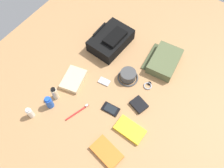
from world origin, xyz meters
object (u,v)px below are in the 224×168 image
(cell_phone, at_px, (111,109))
(paperback_novel, at_px, (107,152))
(toiletry_pouch, at_px, (164,61))
(toothbrush, at_px, (79,111))
(lotion_bottle, at_px, (55,93))
(travel_guidebook, at_px, (130,130))
(media_player, at_px, (104,81))
(wristwatch, at_px, (148,86))
(deodorant_spray, at_px, (49,102))
(wallet, at_px, (139,105))
(backpack, at_px, (111,40))
(toothpaste_tube, at_px, (30,113))
(bucket_hat, at_px, (128,76))
(folded_towel, at_px, (74,79))

(cell_phone, bearing_deg, paperback_novel, -149.81)
(toiletry_pouch, bearing_deg, toothbrush, 157.54)
(lotion_bottle, bearing_deg, toiletry_pouch, -35.08)
(lotion_bottle, height_order, travel_guidebook, lotion_bottle)
(media_player, xyz_separation_m, wristwatch, (0.16, -0.28, 0.00))
(deodorant_spray, xyz_separation_m, wallet, (0.36, -0.51, -0.04))
(lotion_bottle, xyz_separation_m, wallet, (0.28, -0.52, -0.05))
(backpack, relative_size, travel_guidebook, 1.77)
(backpack, relative_size, toothpaste_tube, 3.35)
(toothpaste_tube, bearing_deg, bucket_hat, -30.85)
(toiletry_pouch, height_order, toothbrush, toiletry_pouch)
(lotion_bottle, xyz_separation_m, media_player, (0.30, -0.21, -0.05))
(wristwatch, height_order, folded_towel, folded_towel)
(toiletry_pouch, distance_m, toothbrush, 0.75)
(media_player, bearing_deg, toiletry_pouch, -35.30)
(bucket_hat, xyz_separation_m, travel_guidebook, (-0.33, -0.23, -0.02))
(backpack, xyz_separation_m, paperback_novel, (-0.73, -0.48, -0.05))
(backpack, bearing_deg, folded_towel, 175.62)
(bucket_hat, height_order, wristwatch, bucket_hat)
(cell_phone, bearing_deg, media_player, 46.97)
(toiletry_pouch, height_order, media_player, toiletry_pouch)
(paperback_novel, height_order, wallet, paperback_novel)
(cell_phone, xyz_separation_m, wallet, (0.14, -0.14, 0.01))
(wristwatch, bearing_deg, media_player, 118.67)
(cell_phone, relative_size, media_player, 1.39)
(bucket_hat, distance_m, lotion_bottle, 0.54)
(lotion_bottle, distance_m, toothbrush, 0.21)
(lotion_bottle, relative_size, toothbrush, 0.68)
(deodorant_spray, distance_m, lotion_bottle, 0.07)
(toothpaste_tube, relative_size, wristwatch, 1.48)
(toothpaste_tube, distance_m, toothbrush, 0.32)
(wristwatch, xyz_separation_m, folded_towel, (-0.28, 0.48, 0.01))
(lotion_bottle, distance_m, wallet, 0.59)
(wristwatch, bearing_deg, backpack, 70.36)
(bucket_hat, bearing_deg, toiletry_pouch, -30.06)
(deodorant_spray, height_order, travel_guidebook, deodorant_spray)
(deodorant_spray, bearing_deg, lotion_bottle, 8.36)
(toiletry_pouch, relative_size, cell_phone, 2.45)
(lotion_bottle, distance_m, cell_phone, 0.41)
(travel_guidebook, distance_m, wristwatch, 0.37)
(paperback_novel, height_order, toothbrush, paperback_novel)
(toiletry_pouch, relative_size, folded_towel, 1.53)
(wristwatch, bearing_deg, paperback_novel, -176.76)
(travel_guidebook, xyz_separation_m, cell_phone, (0.05, 0.19, -0.01))
(bucket_hat, xyz_separation_m, cell_phone, (-0.28, -0.04, -0.03))
(toothbrush, relative_size, wallet, 1.67)
(toiletry_pouch, distance_m, paperback_novel, 0.81)
(paperback_novel, xyz_separation_m, toothbrush, (0.12, 0.32, -0.01))
(wallet, bearing_deg, backpack, 71.96)
(deodorant_spray, distance_m, toothbrush, 0.21)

